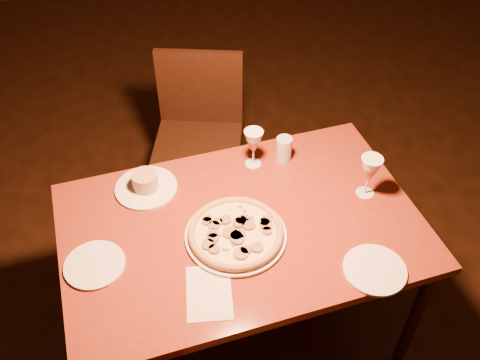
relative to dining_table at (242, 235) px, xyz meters
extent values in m
plane|color=black|center=(0.12, -0.01, -0.63)|extent=(7.00, 7.00, 0.00)
cube|color=maroon|center=(0.00, 0.00, 0.04)|extent=(1.40, 1.02, 0.04)
cylinder|color=black|center=(-0.64, 0.26, -0.30)|extent=(0.05, 0.05, 0.65)
cylinder|color=black|center=(0.64, -0.26, -0.30)|extent=(0.05, 0.05, 0.65)
cylinder|color=black|center=(0.52, 0.45, -0.30)|extent=(0.05, 0.05, 0.65)
cube|color=black|center=(-0.11, 0.73, -0.18)|extent=(0.49, 0.49, 0.04)
cube|color=black|center=(-0.07, 0.92, 0.04)|extent=(0.41, 0.11, 0.40)
cylinder|color=black|center=(-0.31, 0.60, -0.41)|extent=(0.04, 0.04, 0.43)
cylinder|color=black|center=(-0.24, 0.93, -0.41)|extent=(0.04, 0.04, 0.43)
cylinder|color=black|center=(0.02, 0.53, -0.41)|extent=(0.04, 0.04, 0.43)
cylinder|color=black|center=(0.09, 0.86, -0.41)|extent=(0.04, 0.04, 0.43)
cylinder|color=white|center=(-0.03, -0.06, 0.07)|extent=(0.36, 0.36, 0.01)
cylinder|color=beige|center=(-0.03, -0.06, 0.08)|extent=(0.33, 0.33, 0.01)
torus|color=tan|center=(-0.03, -0.06, 0.09)|extent=(0.34, 0.34, 0.03)
cylinder|color=white|center=(-0.34, 0.23, 0.07)|extent=(0.24, 0.24, 0.01)
cylinder|color=tan|center=(-0.34, 0.23, 0.10)|extent=(0.10, 0.10, 0.07)
cylinder|color=silver|center=(0.22, 0.32, 0.11)|extent=(0.06, 0.06, 0.11)
cylinder|color=white|center=(-0.51, -0.11, 0.07)|extent=(0.20, 0.20, 0.01)
cylinder|color=white|center=(0.41, -0.27, 0.07)|extent=(0.21, 0.21, 0.01)
cube|color=silver|center=(-0.15, -0.27, 0.06)|extent=(0.16, 0.22, 0.00)
camera|label=1|loc=(-0.19, -1.26, 1.51)|focal=40.00mm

